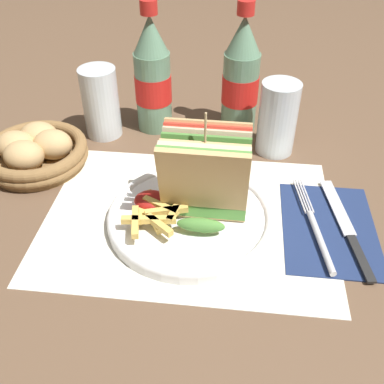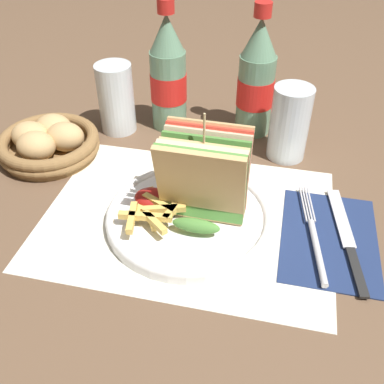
% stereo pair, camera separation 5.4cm
% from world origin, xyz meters
% --- Properties ---
extents(ground_plane, '(4.00, 4.00, 0.00)m').
position_xyz_m(ground_plane, '(0.00, 0.00, 0.00)').
color(ground_plane, brown).
extents(placemat, '(0.42, 0.31, 0.00)m').
position_xyz_m(placemat, '(-0.02, 0.00, 0.00)').
color(placemat, silver).
rests_on(placemat, ground_plane).
extents(plate_main, '(0.24, 0.24, 0.02)m').
position_xyz_m(plate_main, '(-0.02, -0.01, 0.01)').
color(plate_main, white).
rests_on(plate_main, ground_plane).
extents(club_sandwich, '(0.12, 0.10, 0.16)m').
position_xyz_m(club_sandwich, '(-0.00, 0.00, 0.08)').
color(club_sandwich, tan).
rests_on(club_sandwich, plate_main).
extents(fries_pile, '(0.09, 0.10, 0.02)m').
position_xyz_m(fries_pile, '(-0.06, -0.03, 0.03)').
color(fries_pile, '#E0B756').
rests_on(fries_pile, plate_main).
extents(ketchup_blob, '(0.05, 0.04, 0.02)m').
position_xyz_m(ketchup_blob, '(-0.08, -0.00, 0.03)').
color(ketchup_blob, maroon).
rests_on(ketchup_blob, plate_main).
extents(napkin, '(0.13, 0.19, 0.00)m').
position_xyz_m(napkin, '(0.18, 0.00, 0.00)').
color(napkin, navy).
rests_on(napkin, ground_plane).
extents(fork, '(0.04, 0.19, 0.01)m').
position_xyz_m(fork, '(0.16, -0.02, 0.01)').
color(fork, silver).
rests_on(fork, napkin).
extents(knife, '(0.05, 0.21, 0.00)m').
position_xyz_m(knife, '(0.20, -0.00, 0.01)').
color(knife, black).
rests_on(knife, napkin).
extents(coke_bottle_near, '(0.07, 0.07, 0.23)m').
position_xyz_m(coke_bottle_near, '(-0.12, 0.25, 0.10)').
color(coke_bottle_near, slate).
rests_on(coke_bottle_near, ground_plane).
extents(coke_bottle_far, '(0.07, 0.07, 0.23)m').
position_xyz_m(coke_bottle_far, '(0.04, 0.27, 0.10)').
color(coke_bottle_far, slate).
rests_on(coke_bottle_far, ground_plane).
extents(glass_near, '(0.07, 0.07, 0.13)m').
position_xyz_m(glass_near, '(0.11, 0.20, 0.06)').
color(glass_near, silver).
rests_on(glass_near, ground_plane).
extents(glass_far, '(0.07, 0.07, 0.13)m').
position_xyz_m(glass_far, '(-0.21, 0.22, 0.06)').
color(glass_far, silver).
rests_on(glass_far, ground_plane).
extents(bread_basket, '(0.17, 0.17, 0.06)m').
position_xyz_m(bread_basket, '(-0.29, 0.11, 0.03)').
color(bread_basket, olive).
rests_on(bread_basket, ground_plane).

